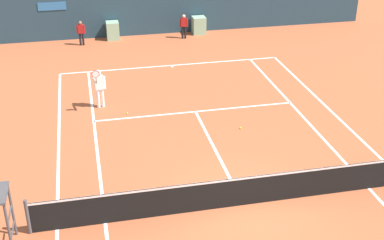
{
  "coord_description": "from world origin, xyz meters",
  "views": [
    {
      "loc": [
        -4.14,
        -11.93,
        9.06
      ],
      "look_at": [
        -0.63,
        4.15,
        0.8
      ],
      "focal_mm": 49.07,
      "sensor_mm": 36.0,
      "label": 1
    }
  ],
  "objects_px": {
    "ball_kid_left_post": "(81,31)",
    "tennis_ball_by_sideline": "(127,113)",
    "player_on_baseline": "(99,86)",
    "tennis_ball_near_service_line": "(241,128)",
    "ball_kid_centre_post": "(184,25)"
  },
  "relations": [
    {
      "from": "ball_kid_left_post",
      "to": "tennis_ball_near_service_line",
      "type": "relative_size",
      "value": 19.49
    },
    {
      "from": "ball_kid_left_post",
      "to": "tennis_ball_near_service_line",
      "type": "height_order",
      "value": "ball_kid_left_post"
    },
    {
      "from": "ball_kid_left_post",
      "to": "player_on_baseline",
      "type": "bearing_deg",
      "value": 102.01
    },
    {
      "from": "player_on_baseline",
      "to": "ball_kid_centre_post",
      "type": "height_order",
      "value": "player_on_baseline"
    },
    {
      "from": "ball_kid_centre_post",
      "to": "ball_kid_left_post",
      "type": "xyz_separation_m",
      "value": [
        -5.6,
        -0.0,
        -0.02
      ]
    },
    {
      "from": "player_on_baseline",
      "to": "tennis_ball_by_sideline",
      "type": "xyz_separation_m",
      "value": [
        0.96,
        -0.85,
        -0.92
      ]
    },
    {
      "from": "ball_kid_centre_post",
      "to": "ball_kid_left_post",
      "type": "relative_size",
      "value": 1.02
    },
    {
      "from": "tennis_ball_near_service_line",
      "to": "tennis_ball_by_sideline",
      "type": "relative_size",
      "value": 1.0
    },
    {
      "from": "ball_kid_left_post",
      "to": "tennis_ball_by_sideline",
      "type": "xyz_separation_m",
      "value": [
        1.47,
        -9.0,
        -0.73
      ]
    },
    {
      "from": "ball_kid_centre_post",
      "to": "tennis_ball_near_service_line",
      "type": "bearing_deg",
      "value": 100.15
    },
    {
      "from": "tennis_ball_near_service_line",
      "to": "tennis_ball_by_sideline",
      "type": "xyz_separation_m",
      "value": [
        -4.0,
        2.17,
        0.0
      ]
    },
    {
      "from": "player_on_baseline",
      "to": "tennis_ball_near_service_line",
      "type": "relative_size",
      "value": 26.65
    },
    {
      "from": "player_on_baseline",
      "to": "tennis_ball_near_service_line",
      "type": "distance_m",
      "value": 5.88
    },
    {
      "from": "tennis_ball_near_service_line",
      "to": "tennis_ball_by_sideline",
      "type": "distance_m",
      "value": 4.55
    },
    {
      "from": "ball_kid_left_post",
      "to": "tennis_ball_near_service_line",
      "type": "bearing_deg",
      "value": 124.55
    }
  ]
}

